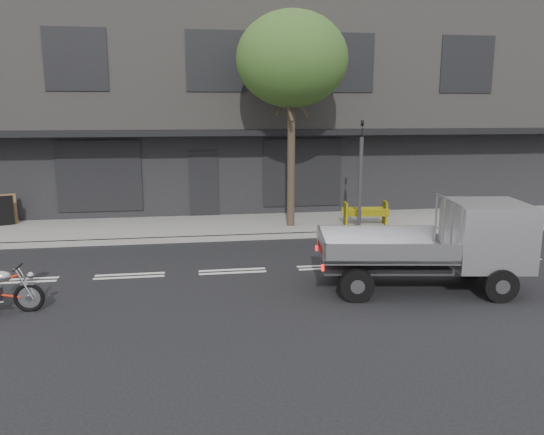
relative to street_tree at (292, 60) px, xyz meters
The scene contains 9 objects.
ground 7.09m from the street_tree, 117.65° to the right, with size 80.00×80.00×0.00m, color black.
sidewalk 5.67m from the street_tree, 167.20° to the left, with size 32.00×3.20×0.15m, color gray.
kerb 5.75m from the street_tree, 153.43° to the right, with size 32.00×0.20×0.15m, color gray.
building_main 7.54m from the street_tree, 107.22° to the left, with size 26.00×10.00×8.00m, color slate.
street_tree is the anchor object (origin of this frame).
traffic_light_pole 4.23m from the street_tree, 23.03° to the right, with size 0.12×0.12×3.50m.
flatbed_ute 7.91m from the street_tree, 66.79° to the right, with size 4.49×2.35×1.98m.
construction_barrier 5.33m from the street_tree, 10.44° to the right, with size 1.41×0.57×0.79m, color yellow, non-canonical shape.
sandwich_board 10.28m from the street_tree, behind, with size 0.62×0.41×0.98m, color black, non-canonical shape.
Camera 1 is at (-0.87, -12.18, 3.80)m, focal length 35.00 mm.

